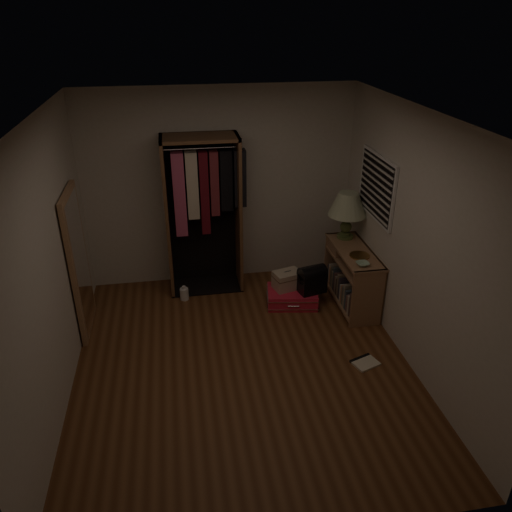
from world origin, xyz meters
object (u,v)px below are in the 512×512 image
object	(u,v)px
white_jug	(184,294)
console_bookshelf	(351,274)
open_wardrobe	(204,201)
pink_suitcase	(292,297)
black_bag	(312,279)
table_lamp	(348,205)
floor_mirror	(79,263)
train_case	(287,280)

from	to	relation	value
white_jug	console_bookshelf	bearing A→B (deg)	-10.50
open_wardrobe	pink_suitcase	bearing A→B (deg)	-33.04
black_bag	table_lamp	xyz separation A→B (m)	(0.51, 0.35, 0.82)
floor_mirror	train_case	world-z (taller)	floor_mirror
train_case	pink_suitcase	bearing A→B (deg)	-65.50
pink_suitcase	table_lamp	xyz separation A→B (m)	(0.75, 0.28, 1.10)
black_bag	white_jug	bearing A→B (deg)	152.08
floor_mirror	white_jug	xyz separation A→B (m)	(1.14, 0.44, -0.77)
open_wardrobe	pink_suitcase	xyz separation A→B (m)	(1.02, -0.66, -1.12)
floor_mirror	train_case	bearing A→B (deg)	4.06
floor_mirror	black_bag	bearing A→B (deg)	0.79
open_wardrobe	table_lamp	bearing A→B (deg)	-12.34
train_case	black_bag	bearing A→B (deg)	-40.74
black_bag	table_lamp	distance (m)	1.02
train_case	console_bookshelf	bearing A→B (deg)	-24.29
pink_suitcase	black_bag	distance (m)	0.37
pink_suitcase	black_bag	world-z (taller)	black_bag
console_bookshelf	open_wardrobe	size ratio (longest dim) A/B	0.55
console_bookshelf	train_case	world-z (taller)	console_bookshelf
black_bag	open_wardrobe	bearing A→B (deg)	135.87
open_wardrobe	black_bag	bearing A→B (deg)	-30.35
floor_mirror	table_lamp	size ratio (longest dim) A/B	2.64
black_bag	train_case	bearing A→B (deg)	140.91
floor_mirror	pink_suitcase	bearing A→B (deg)	2.45
pink_suitcase	white_jug	world-z (taller)	same
console_bookshelf	black_bag	distance (m)	0.51
table_lamp	floor_mirror	bearing A→B (deg)	-173.25
open_wardrobe	floor_mirror	size ratio (longest dim) A/B	1.21
open_wardrobe	black_bag	xyz separation A→B (m)	(1.25, -0.73, -0.84)
floor_mirror	black_bag	size ratio (longest dim) A/B	4.57
table_lamp	white_jug	size ratio (longest dim) A/B	3.31
console_bookshelf	white_jug	world-z (taller)	console_bookshelf
floor_mirror	open_wardrobe	bearing A→B (deg)	27.50
open_wardrobe	floor_mirror	world-z (taller)	open_wardrobe
floor_mirror	table_lamp	xyz separation A→B (m)	(3.24, 0.38, 0.35)
console_bookshelf	white_jug	distance (m)	2.16
pink_suitcase	train_case	xyz separation A→B (m)	(-0.06, 0.07, 0.21)
floor_mirror	pink_suitcase	xyz separation A→B (m)	(2.50, 0.11, -0.75)
pink_suitcase	open_wardrobe	bearing A→B (deg)	156.03
console_bookshelf	table_lamp	distance (m)	0.88
floor_mirror	black_bag	distance (m)	2.77
console_bookshelf	white_jug	size ratio (longest dim) A/B	5.75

